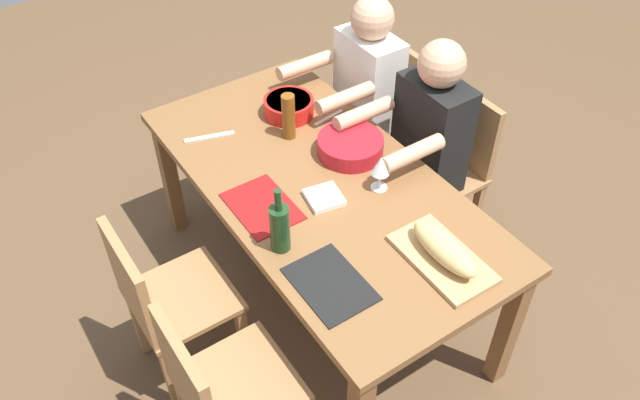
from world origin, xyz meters
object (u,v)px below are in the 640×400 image
object	(u,v)px
cutting_board	(442,258)
wine_glass	(381,167)
diner_far_center	(424,141)
diner_far_left	(361,92)
chair_far_left	(387,115)
beer_bottle	(289,117)
dining_table	(320,196)
serving_bowl_greens	(350,145)
chair_far_center	(447,162)
bread_loaf	(444,248)
napkin_stack	(324,198)
chair_near_right	(218,390)
serving_bowl_pasta	(289,106)
wine_bottle	(280,227)
chair_near_center	(162,299)

from	to	relation	value
cutting_board	wine_glass	distance (m)	0.46
diner_far_center	diner_far_left	bearing A→B (deg)	180.00
wine_glass	chair_far_left	bearing A→B (deg)	138.38
cutting_board	beer_bottle	bearing A→B (deg)	-175.63
dining_table	serving_bowl_greens	xyz separation A→B (m)	(-0.08, 0.21, 0.13)
chair_far_center	wine_glass	size ratio (longest dim) A/B	5.12
diner_far_center	wine_glass	xyz separation A→B (m)	(0.17, -0.40, 0.16)
bread_loaf	wine_glass	bearing A→B (deg)	173.49
diner_far_center	napkin_stack	xyz separation A→B (m)	(0.11, -0.63, 0.05)
diner_far_center	cutting_board	distance (m)	0.77
chair_near_right	serving_bowl_pasta	bearing A→B (deg)	136.69
wine_bottle	dining_table	bearing A→B (deg)	124.58
cutting_board	wine_glass	bearing A→B (deg)	173.49
bread_loaf	chair_near_right	bearing A→B (deg)	-98.73
serving_bowl_greens	napkin_stack	distance (m)	0.33
serving_bowl_greens	cutting_board	distance (m)	0.71
chair_near_center	bread_loaf	distance (m)	1.13
dining_table	beer_bottle	bearing A→B (deg)	170.59
diner_far_center	serving_bowl_greens	xyz separation A→B (m)	(-0.08, -0.37, 0.09)
dining_table	beer_bottle	world-z (taller)	beer_bottle
chair_near_right	chair_far_left	world-z (taller)	same
chair_near_right	chair_far_center	world-z (taller)	same
chair_far_left	napkin_stack	distance (m)	1.04
chair_far_center	diner_far_center	size ratio (longest dim) A/B	0.71
chair_near_center	napkin_stack	world-z (taller)	chair_near_center
chair_far_left	diner_far_left	size ratio (longest dim) A/B	0.71
chair_far_center	chair_near_center	bearing A→B (deg)	-90.00
chair_near_center	cutting_board	size ratio (longest dim) A/B	2.12
serving_bowl_pasta	serving_bowl_greens	bearing A→B (deg)	9.79
serving_bowl_greens	cutting_board	bearing A→B (deg)	-7.02
serving_bowl_greens	cutting_board	xyz separation A→B (m)	(0.70, -0.09, -0.03)
chair_near_center	bread_loaf	bearing A→B (deg)	55.13
chair_far_left	dining_table	bearing A→B (deg)	-57.61
beer_bottle	wine_glass	size ratio (longest dim) A/B	1.33
serving_bowl_pasta	wine_glass	bearing A→B (deg)	2.96
cutting_board	beer_bottle	xyz separation A→B (m)	(-0.95, -0.07, 0.10)
chair_far_center	beer_bottle	bearing A→B (deg)	-115.17
diner_far_center	wine_glass	size ratio (longest dim) A/B	7.23
wine_bottle	wine_glass	bearing A→B (deg)	96.29
chair_near_right	chair_near_center	distance (m)	0.48
chair_near_right	chair_far_center	size ratio (longest dim) A/B	1.00
diner_far_center	cutting_board	bearing A→B (deg)	-36.02
diner_far_center	napkin_stack	distance (m)	0.64
serving_bowl_pasta	beer_bottle	world-z (taller)	beer_bottle
beer_bottle	wine_glass	xyz separation A→B (m)	(0.51, 0.12, 0.01)
dining_table	chair_near_center	size ratio (longest dim) A/B	2.07
dining_table	chair_far_center	distance (m)	0.78
cutting_board	beer_bottle	world-z (taller)	beer_bottle
cutting_board	wine_glass	size ratio (longest dim) A/B	2.41
chair_far_center	chair_far_left	bearing A→B (deg)	180.00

